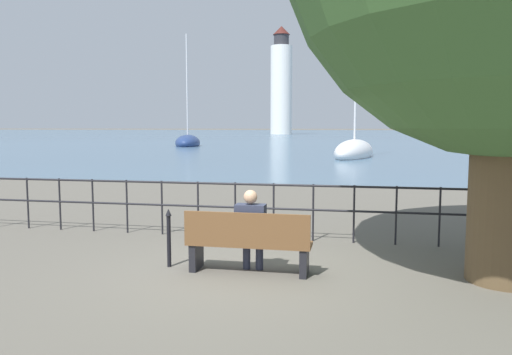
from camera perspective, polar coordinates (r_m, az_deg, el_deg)
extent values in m
plane|color=#605B51|center=(7.32, -0.79, -10.75)|extent=(1000.00, 1000.00, 0.00)
cube|color=slate|center=(168.00, 10.91, 5.01)|extent=(600.00, 300.00, 0.01)
cylinder|color=brown|center=(7.45, 26.97, -0.95)|extent=(1.02, 1.02, 2.58)
cube|color=brown|center=(7.21, -0.79, -7.51)|extent=(1.79, 0.45, 0.05)
cube|color=brown|center=(6.96, -1.15, -5.89)|extent=(1.79, 0.04, 0.45)
cube|color=black|center=(7.47, -6.83, -8.86)|extent=(0.10, 0.41, 0.40)
cube|color=black|center=(7.14, 5.54, -9.52)|extent=(0.10, 0.41, 0.40)
cylinder|color=#2D3347|center=(7.42, -1.08, -8.72)|extent=(0.11, 0.11, 0.45)
cylinder|color=#2D3347|center=(7.38, 0.40, -8.79)|extent=(0.11, 0.11, 0.45)
cube|color=#2D3347|center=(7.25, -0.48, -6.82)|extent=(0.36, 0.26, 0.14)
cube|color=#2D3347|center=(7.12, -0.63, -5.24)|extent=(0.43, 0.24, 0.54)
sphere|color=tan|center=(7.06, -0.63, -2.23)|extent=(0.20, 0.20, 0.20)
cylinder|color=black|center=(11.28, -24.63, -2.67)|extent=(0.04, 0.04, 1.05)
cylinder|color=black|center=(10.87, -21.50, -2.85)|extent=(0.04, 0.04, 1.05)
cylinder|color=black|center=(10.49, -18.14, -3.03)|extent=(0.04, 0.04, 1.05)
cylinder|color=black|center=(10.15, -14.53, -3.22)|extent=(0.04, 0.04, 1.05)
cylinder|color=black|center=(9.85, -10.70, -3.40)|extent=(0.04, 0.04, 1.05)
cylinder|color=black|center=(9.61, -6.64, -3.57)|extent=(0.04, 0.04, 1.05)
cylinder|color=black|center=(9.41, -2.39, -3.74)|extent=(0.04, 0.04, 1.05)
cylinder|color=black|center=(9.26, 2.02, -3.89)|extent=(0.04, 0.04, 1.05)
cylinder|color=black|center=(9.17, 6.55, -4.02)|extent=(0.04, 0.04, 1.05)
cylinder|color=black|center=(9.14, 11.13, -4.12)|extent=(0.04, 0.04, 1.05)
cylinder|color=black|center=(9.17, 15.72, -4.20)|extent=(0.04, 0.04, 1.05)
cylinder|color=black|center=(9.26, 20.25, -4.26)|extent=(0.04, 0.04, 1.05)
cylinder|color=black|center=(9.40, 24.67, -4.28)|extent=(0.04, 0.04, 1.05)
cylinder|color=black|center=(9.19, 2.03, -0.85)|extent=(14.63, 0.04, 0.04)
cylinder|color=black|center=(9.25, 2.02, -3.57)|extent=(14.63, 0.04, 0.04)
cylinder|color=black|center=(7.60, -9.92, -7.19)|extent=(0.06, 0.06, 0.77)
cone|color=black|center=(7.51, -9.98, -3.92)|extent=(0.09, 0.09, 0.11)
ellipsoid|color=navy|center=(54.38, -7.81, 3.94)|extent=(3.72, 6.22, 1.75)
cylinder|color=silver|center=(54.52, -7.89, 10.28)|extent=(0.14, 0.14, 10.99)
ellipsoid|color=white|center=(34.39, 11.16, 2.83)|extent=(3.59, 6.84, 1.77)
cylinder|color=silver|center=(34.64, 11.37, 13.23)|extent=(0.14, 0.14, 11.46)
cylinder|color=white|center=(138.06, 2.90, 9.91)|extent=(5.81, 5.81, 23.84)
cylinder|color=#2D2D33|center=(139.65, 2.92, 15.39)|extent=(4.07, 4.07, 2.91)
cone|color=#4C1E19|center=(140.11, 2.93, 16.44)|extent=(4.65, 4.65, 2.33)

